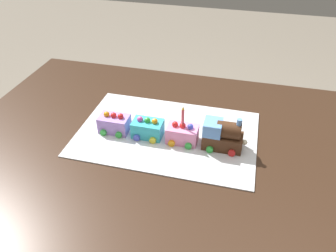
{
  "coord_description": "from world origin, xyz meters",
  "views": [
    {
      "loc": [
        -0.23,
        0.83,
        1.43
      ],
      "look_at": [
        -0.0,
        -0.05,
        0.77
      ],
      "focal_mm": 35.71,
      "sensor_mm": 36.0,
      "label": 1
    }
  ],
  "objects_px": {
    "dining_table": "(164,166)",
    "cake_locomotive": "(223,135)",
    "cake_car_caboose_lavender": "(114,123)",
    "cake_car_tanker_turquoise": "(148,128)",
    "cake_car_hopper_bubblegum": "(182,134)",
    "birthday_candle": "(183,115)"
  },
  "relations": [
    {
      "from": "cake_car_tanker_turquoise",
      "to": "cake_car_caboose_lavender",
      "type": "bearing_deg",
      "value": 0.0
    },
    {
      "from": "cake_locomotive",
      "to": "dining_table",
      "type": "bearing_deg",
      "value": 6.04
    },
    {
      "from": "dining_table",
      "to": "cake_car_tanker_turquoise",
      "type": "relative_size",
      "value": 14.0
    },
    {
      "from": "cake_car_hopper_bubblegum",
      "to": "birthday_candle",
      "type": "distance_m",
      "value": 0.07
    },
    {
      "from": "cake_car_hopper_bubblegum",
      "to": "birthday_candle",
      "type": "height_order",
      "value": "birthday_candle"
    },
    {
      "from": "cake_car_tanker_turquoise",
      "to": "birthday_candle",
      "type": "height_order",
      "value": "birthday_candle"
    },
    {
      "from": "cake_car_caboose_lavender",
      "to": "cake_car_tanker_turquoise",
      "type": "bearing_deg",
      "value": 180.0
    },
    {
      "from": "cake_car_hopper_bubblegum",
      "to": "cake_car_tanker_turquoise",
      "type": "xyz_separation_m",
      "value": [
        0.12,
        0.0,
        0.0
      ]
    },
    {
      "from": "cake_car_caboose_lavender",
      "to": "birthday_candle",
      "type": "relative_size",
      "value": 1.58
    },
    {
      "from": "cake_locomotive",
      "to": "cake_car_tanker_turquoise",
      "type": "height_order",
      "value": "cake_locomotive"
    },
    {
      "from": "dining_table",
      "to": "cake_car_tanker_turquoise",
      "type": "height_order",
      "value": "cake_car_tanker_turquoise"
    },
    {
      "from": "cake_locomotive",
      "to": "cake_car_caboose_lavender",
      "type": "bearing_deg",
      "value": -0.0
    },
    {
      "from": "dining_table",
      "to": "cake_locomotive",
      "type": "distance_m",
      "value": 0.25
    },
    {
      "from": "cake_car_caboose_lavender",
      "to": "cake_car_hopper_bubblegum",
      "type": "bearing_deg",
      "value": 180.0
    },
    {
      "from": "cake_car_caboose_lavender",
      "to": "cake_locomotive",
      "type": "bearing_deg",
      "value": 180.0
    },
    {
      "from": "cake_car_caboose_lavender",
      "to": "birthday_candle",
      "type": "bearing_deg",
      "value": 180.0
    },
    {
      "from": "dining_table",
      "to": "cake_car_caboose_lavender",
      "type": "distance_m",
      "value": 0.23
    },
    {
      "from": "cake_car_tanker_turquoise",
      "to": "cake_car_caboose_lavender",
      "type": "distance_m",
      "value": 0.12
    },
    {
      "from": "cake_car_tanker_turquoise",
      "to": "birthday_candle",
      "type": "xyz_separation_m",
      "value": [
        -0.12,
        0.0,
        0.07
      ]
    },
    {
      "from": "cake_locomotive",
      "to": "birthday_candle",
      "type": "relative_size",
      "value": 2.22
    },
    {
      "from": "cake_locomotive",
      "to": "cake_car_hopper_bubblegum",
      "type": "relative_size",
      "value": 1.4
    },
    {
      "from": "dining_table",
      "to": "cake_car_tanker_turquoise",
      "type": "distance_m",
      "value": 0.15
    }
  ]
}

